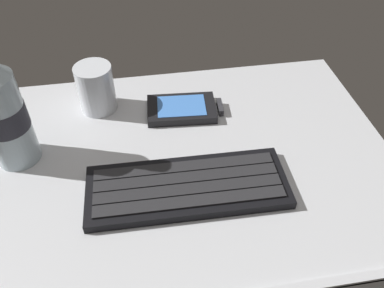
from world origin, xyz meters
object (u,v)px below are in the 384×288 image
(handheld_device, at_px, (185,109))
(water_bottle, at_px, (2,113))
(keyboard, at_px, (187,187))
(juice_cup, at_px, (96,90))

(handheld_device, height_order, water_bottle, water_bottle)
(handheld_device, bearing_deg, water_bottle, -165.93)
(keyboard, distance_m, water_bottle, 0.29)
(juice_cup, relative_size, water_bottle, 0.41)
(keyboard, height_order, handheld_device, keyboard)
(handheld_device, relative_size, juice_cup, 1.55)
(keyboard, distance_m, juice_cup, 0.25)
(keyboard, xyz_separation_m, handheld_device, (0.02, 0.18, -0.00))
(juice_cup, bearing_deg, keyboard, -59.66)
(juice_cup, bearing_deg, water_bottle, -139.35)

